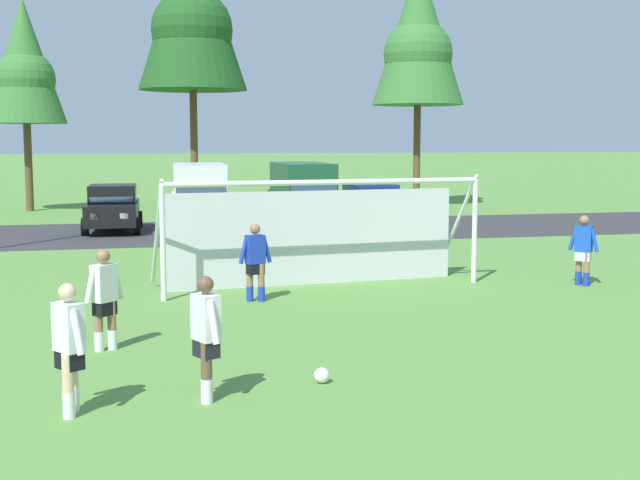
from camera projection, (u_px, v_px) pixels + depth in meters
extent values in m
plane|color=#598C3D|center=(271.00, 289.00, 19.28)|extent=(400.00, 400.00, 0.00)
cube|color=#333335|center=(214.00, 232.00, 31.30)|extent=(52.00, 8.40, 0.01)
sphere|color=white|center=(322.00, 375.00, 11.78)|extent=(0.22, 0.22, 0.22)
sphere|color=black|center=(322.00, 375.00, 11.78)|extent=(0.08, 0.08, 0.08)
sphere|color=red|center=(326.00, 375.00, 11.79)|extent=(0.07, 0.07, 0.07)
cylinder|color=white|center=(475.00, 231.00, 19.99)|extent=(0.12, 0.12, 2.44)
cylinder|color=white|center=(163.00, 243.00, 17.69)|extent=(0.12, 0.12, 2.44)
cylinder|color=white|center=(328.00, 182.00, 18.70)|extent=(7.30, 0.82, 0.12)
cylinder|color=white|center=(457.00, 223.00, 20.82)|extent=(0.27, 1.94, 2.46)
cylinder|color=white|center=(157.00, 233.00, 18.53)|extent=(0.27, 1.94, 2.46)
cube|color=silver|center=(314.00, 238.00, 19.80)|extent=(6.93, 0.70, 2.20)
cylinder|color=beige|center=(73.00, 380.00, 10.54)|extent=(0.14, 0.14, 0.80)
cylinder|color=beige|center=(68.00, 386.00, 10.26)|extent=(0.14, 0.14, 0.80)
cylinder|color=white|center=(73.00, 398.00, 10.56)|extent=(0.15, 0.15, 0.32)
cylinder|color=white|center=(69.00, 405.00, 10.29)|extent=(0.15, 0.15, 0.32)
cube|color=black|center=(70.00, 357.00, 10.36)|extent=(0.38, 0.40, 0.28)
cube|color=white|center=(69.00, 327.00, 10.32)|extent=(0.42, 0.45, 0.60)
sphere|color=beige|center=(67.00, 292.00, 10.27)|extent=(0.22, 0.22, 0.22)
cylinder|color=white|center=(60.00, 325.00, 10.51)|extent=(0.21, 0.24, 0.55)
cylinder|color=white|center=(77.00, 332.00, 10.13)|extent=(0.21, 0.24, 0.55)
cylinder|color=#936B4C|center=(586.00, 269.00, 19.58)|extent=(0.14, 0.14, 0.80)
cylinder|color=#936B4C|center=(579.00, 268.00, 19.76)|extent=(0.14, 0.14, 0.80)
cylinder|color=#1E38B7|center=(586.00, 279.00, 19.61)|extent=(0.15, 0.15, 0.32)
cylinder|color=#1E38B7|center=(578.00, 278.00, 19.79)|extent=(0.15, 0.15, 0.32)
cube|color=silver|center=(583.00, 255.00, 19.64)|extent=(0.40, 0.39, 0.28)
cube|color=blue|center=(584.00, 239.00, 19.59)|extent=(0.44, 0.44, 0.60)
sphere|color=#936B4C|center=(584.00, 220.00, 19.54)|extent=(0.22, 0.22, 0.22)
cylinder|color=blue|center=(594.00, 240.00, 19.43)|extent=(0.23, 0.22, 0.55)
cylinder|color=blue|center=(573.00, 239.00, 19.75)|extent=(0.23, 0.22, 0.55)
cylinder|color=#936B4C|center=(112.00, 325.00, 13.65)|extent=(0.14, 0.14, 0.80)
cylinder|color=#936B4C|center=(99.00, 327.00, 13.53)|extent=(0.14, 0.14, 0.80)
cylinder|color=white|center=(112.00, 340.00, 13.68)|extent=(0.15, 0.15, 0.32)
cylinder|color=white|center=(99.00, 341.00, 13.56)|extent=(0.15, 0.15, 0.32)
cube|color=black|center=(105.00, 306.00, 13.55)|extent=(0.40, 0.39, 0.28)
cube|color=silver|center=(104.00, 283.00, 13.51)|extent=(0.44, 0.44, 0.60)
sphere|color=#936B4C|center=(103.00, 256.00, 13.46)|extent=(0.22, 0.22, 0.22)
cylinder|color=silver|center=(117.00, 282.00, 13.69)|extent=(0.23, 0.22, 0.55)
cylinder|color=silver|center=(90.00, 286.00, 13.32)|extent=(0.23, 0.22, 0.55)
cylinder|color=brown|center=(207.00, 368.00, 11.08)|extent=(0.14, 0.14, 0.80)
cylinder|color=brown|center=(206.00, 373.00, 10.85)|extent=(0.14, 0.14, 0.80)
cylinder|color=white|center=(207.00, 386.00, 11.11)|extent=(0.15, 0.15, 0.32)
cylinder|color=white|center=(207.00, 391.00, 10.88)|extent=(0.15, 0.15, 0.32)
cube|color=black|center=(206.00, 346.00, 10.93)|extent=(0.35, 0.40, 0.28)
cube|color=white|center=(206.00, 317.00, 10.88)|extent=(0.38, 0.45, 0.60)
sphere|color=brown|center=(205.00, 284.00, 10.83)|extent=(0.22, 0.22, 0.22)
cylinder|color=white|center=(199.00, 315.00, 11.10)|extent=(0.18, 0.25, 0.55)
cylinder|color=white|center=(213.00, 323.00, 10.67)|extent=(0.18, 0.25, 0.55)
cylinder|color=#936B4C|center=(261.00, 283.00, 17.72)|extent=(0.14, 0.14, 0.80)
cylinder|color=#936B4C|center=(250.00, 282.00, 17.74)|extent=(0.14, 0.14, 0.80)
cylinder|color=#1E38B7|center=(261.00, 294.00, 17.75)|extent=(0.15, 0.15, 0.32)
cylinder|color=#1E38B7|center=(250.00, 294.00, 17.77)|extent=(0.15, 0.15, 0.32)
cube|color=black|center=(255.00, 267.00, 17.69)|extent=(0.39, 0.31, 0.28)
cube|color=#1E38B7|center=(255.00, 249.00, 17.65)|extent=(0.44, 0.35, 0.60)
sphere|color=#936B4C|center=(255.00, 229.00, 17.60)|extent=(0.22, 0.22, 0.22)
cylinder|color=#1E38B7|center=(267.00, 250.00, 17.74)|extent=(0.25, 0.16, 0.55)
cylinder|color=#1E38B7|center=(244.00, 251.00, 17.56)|extent=(0.25, 0.16, 0.55)
cube|color=black|center=(113.00, 213.00, 31.31)|extent=(1.99, 4.28, 0.76)
cube|color=black|center=(113.00, 193.00, 31.37)|extent=(1.75, 2.17, 0.64)
cube|color=#28384C|center=(111.00, 196.00, 30.43)|extent=(1.54, 0.39, 0.55)
cube|color=#28384C|center=(136.00, 193.00, 31.52)|extent=(0.12, 1.78, 0.45)
cube|color=white|center=(124.00, 216.00, 29.38)|extent=(0.28, 0.09, 0.20)
cube|color=white|center=(95.00, 216.00, 29.20)|extent=(0.28, 0.09, 0.20)
cube|color=#B21414|center=(129.00, 207.00, 33.40)|extent=(0.28, 0.09, 0.20)
cube|color=#B21414|center=(103.00, 207.00, 33.23)|extent=(0.28, 0.09, 0.20)
cylinder|color=black|center=(137.00, 226.00, 30.24)|extent=(0.27, 0.65, 0.64)
cylinder|color=black|center=(85.00, 227.00, 29.92)|extent=(0.27, 0.65, 0.64)
cylinder|color=black|center=(139.00, 219.00, 32.79)|extent=(0.27, 0.65, 0.64)
cylinder|color=black|center=(91.00, 220.00, 32.47)|extent=(0.27, 0.65, 0.64)
cube|color=silver|center=(200.00, 210.00, 30.30)|extent=(2.23, 4.90, 1.10)
cube|color=silver|center=(199.00, 179.00, 30.36)|extent=(2.03, 4.19, 1.10)
cube|color=#28384C|center=(201.00, 182.00, 28.44)|extent=(1.69, 0.55, 0.91)
cube|color=#28384C|center=(225.00, 179.00, 30.52)|extent=(0.23, 3.48, 0.77)
cube|color=white|center=(218.00, 214.00, 28.07)|extent=(0.28, 0.10, 0.20)
cube|color=white|center=(185.00, 215.00, 27.89)|extent=(0.28, 0.10, 0.20)
cube|color=#B21414|center=(212.00, 204.00, 32.69)|extent=(0.28, 0.10, 0.20)
cube|color=#B21414|center=(184.00, 204.00, 32.51)|extent=(0.28, 0.10, 0.20)
cylinder|color=black|center=(230.00, 229.00, 29.07)|extent=(0.28, 0.65, 0.64)
cylinder|color=black|center=(172.00, 230.00, 28.74)|extent=(0.28, 0.65, 0.64)
cylinder|color=black|center=(225.00, 221.00, 31.98)|extent=(0.28, 0.65, 0.64)
cylinder|color=black|center=(172.00, 222.00, 31.65)|extent=(0.28, 0.65, 0.64)
cube|color=#194C2D|center=(303.00, 207.00, 31.65)|extent=(2.00, 4.82, 1.10)
cube|color=#194C2D|center=(302.00, 178.00, 31.71)|extent=(1.84, 4.12, 1.10)
cube|color=#28384C|center=(313.00, 181.00, 29.81)|extent=(1.67, 0.48, 0.91)
cube|color=#28384C|center=(326.00, 177.00, 31.91)|extent=(0.07, 3.49, 0.77)
cube|color=white|center=(332.00, 211.00, 29.47)|extent=(0.28, 0.08, 0.20)
cube|color=white|center=(301.00, 211.00, 29.24)|extent=(0.28, 0.08, 0.20)
cube|color=#B21414|center=(305.00, 201.00, 34.05)|extent=(0.28, 0.08, 0.20)
cube|color=#B21414|center=(278.00, 202.00, 33.81)|extent=(0.28, 0.08, 0.20)
cylinder|color=black|center=(338.00, 225.00, 30.48)|extent=(0.25, 0.64, 0.64)
cylinder|color=black|center=(285.00, 226.00, 30.06)|extent=(0.25, 0.64, 0.64)
cylinder|color=black|center=(320.00, 218.00, 33.37)|extent=(0.25, 0.64, 0.64)
cylinder|color=black|center=(271.00, 219.00, 32.95)|extent=(0.25, 0.64, 0.64)
cube|color=navy|center=(371.00, 211.00, 32.02)|extent=(1.82, 4.21, 0.76)
cube|color=navy|center=(370.00, 192.00, 32.09)|extent=(1.67, 2.11, 0.64)
cube|color=#28384C|center=(378.00, 194.00, 31.15)|extent=(1.53, 0.32, 0.55)
cube|color=#28384C|center=(391.00, 192.00, 32.28)|extent=(0.05, 1.79, 0.45)
cube|color=white|center=(401.00, 214.00, 30.14)|extent=(0.28, 0.08, 0.20)
cube|color=white|center=(375.00, 215.00, 29.91)|extent=(0.28, 0.08, 0.20)
cube|color=#B21414|center=(368.00, 205.00, 34.12)|extent=(0.28, 0.08, 0.20)
cube|color=#B21414|center=(345.00, 206.00, 33.89)|extent=(0.28, 0.08, 0.20)
cylinder|color=black|center=(405.00, 224.00, 31.01)|extent=(0.24, 0.64, 0.64)
cylinder|color=black|center=(358.00, 225.00, 30.60)|extent=(0.24, 0.64, 0.64)
cylinder|color=black|center=(384.00, 217.00, 33.53)|extent=(0.24, 0.64, 0.64)
cylinder|color=black|center=(340.00, 218.00, 33.12)|extent=(0.24, 0.64, 0.64)
cylinder|color=brown|center=(29.00, 167.00, 40.23)|extent=(0.36, 0.36, 4.15)
cone|color=#387533|center=(24.00, 61.00, 39.65)|extent=(3.73, 3.73, 5.81)
sphere|color=#387533|center=(25.00, 80.00, 39.75)|extent=(2.80, 2.80, 2.80)
cylinder|color=brown|center=(194.00, 150.00, 40.95)|extent=(0.36, 0.36, 5.75)
cone|color=#1E511E|center=(192.00, 4.00, 40.14)|extent=(5.18, 5.18, 8.05)
sphere|color=#1E511E|center=(192.00, 30.00, 40.28)|extent=(3.88, 3.88, 3.88)
cylinder|color=brown|center=(417.00, 156.00, 43.05)|extent=(0.36, 0.36, 5.13)
cone|color=#387533|center=(418.00, 32.00, 42.33)|extent=(4.62, 4.62, 7.19)
sphere|color=#387533|center=(418.00, 54.00, 42.46)|extent=(3.46, 3.46, 3.46)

